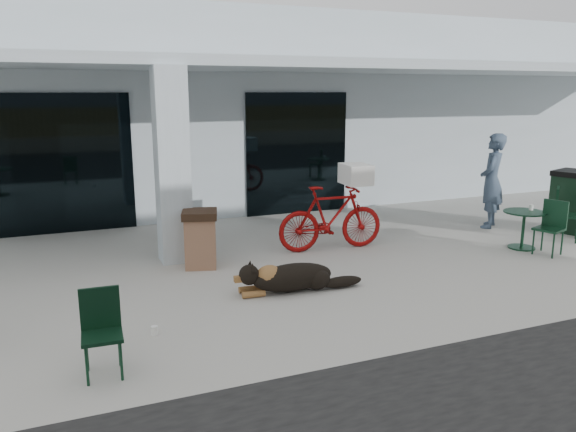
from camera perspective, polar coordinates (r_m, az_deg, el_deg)
name	(u,v)px	position (r m, az deg, el deg)	size (l,w,h in m)	color
ground	(318,293)	(7.82, 3.02, -7.86)	(80.00, 80.00, 0.00)	#ABA7A1
building	(183,109)	(15.46, -10.58, 10.60)	(22.00, 7.00, 4.50)	silver
storefront_glass_left	(58,164)	(11.69, -22.35, 4.87)	(2.80, 0.06, 2.70)	black
storefront_glass_right	(297,154)	(12.69, 0.92, 6.34)	(2.40, 0.06, 2.70)	black
column	(172,166)	(9.15, -11.69, 4.98)	(0.50, 0.50, 3.12)	silver
overhang	(237,64)	(10.71, -5.25, 15.11)	(22.00, 2.80, 0.18)	silver
bicycle	(331,218)	(9.78, 4.39, -0.19)	(0.54, 1.91, 1.15)	maroon
laundry_basket	(356,174)	(9.82, 6.90, 4.24)	(0.59, 0.44, 0.35)	white
dog	(293,276)	(7.83, 0.50, -6.08)	(1.35, 0.45, 0.45)	black
cup_near_dog	(154,330)	(6.73, -13.42, -11.24)	(0.08, 0.08, 0.10)	white
cafe_chair_near	(102,335)	(5.82, -18.37, -11.40)	(0.38, 0.42, 0.85)	#123522
cafe_table_far	(523,230)	(10.73, 22.77, -1.31)	(0.71, 0.71, 0.67)	#123522
cafe_chair_far_a	(568,214)	(11.62, 26.53, 0.14)	(0.44, 0.49, 0.98)	#123522
cafe_chair_far_b	(549,228)	(10.47, 24.99, -1.13)	(0.42, 0.46, 0.92)	#123522
person	(492,181)	(12.07, 20.00, 3.37)	(0.70, 0.46, 1.91)	#3A4B61
cup_on_table	(531,207)	(10.80, 23.47, 0.81)	(0.07, 0.07, 0.10)	white
trash_receptacle	(200,239)	(8.94, -8.89, -2.31)	(0.53, 0.53, 0.91)	#895F47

